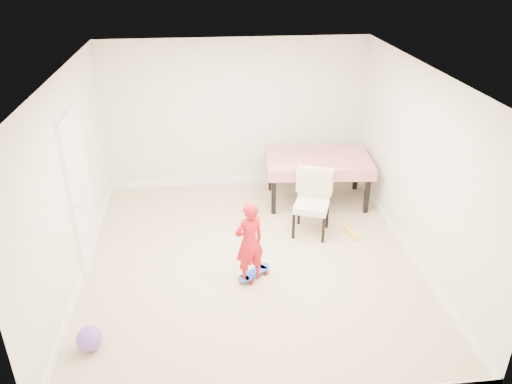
{
  "coord_description": "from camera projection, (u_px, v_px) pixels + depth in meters",
  "views": [
    {
      "loc": [
        -0.56,
        -5.76,
        3.96
      ],
      "look_at": [
        0.1,
        0.2,
        0.95
      ],
      "focal_mm": 35.0,
      "sensor_mm": 36.0,
      "label": 1
    }
  ],
  "objects": [
    {
      "name": "foam_toy",
      "position": [
        351.0,
        233.0,
        7.53
      ],
      "size": [
        0.14,
        0.4,
        0.06
      ],
      "primitive_type": "cylinder",
      "rotation": [
        1.57,
        0.0,
        0.21
      ],
      "color": "yellow",
      "rests_on": "ground"
    },
    {
      "name": "wall_front",
      "position": [
        279.0,
        298.0,
        4.17
      ],
      "size": [
        4.5,
        0.04,
        2.6
      ],
      "primitive_type": "cube",
      "color": "silver",
      "rests_on": "ground"
    },
    {
      "name": "baseboard_back",
      "position": [
        237.0,
        180.0,
        9.14
      ],
      "size": [
        4.5,
        0.02,
        0.12
      ],
      "primitive_type": "cube",
      "color": "white",
      "rests_on": "ground"
    },
    {
      "name": "baseboard_right",
      "position": [
        406.0,
        246.0,
        7.15
      ],
      "size": [
        0.02,
        5.0,
        0.12
      ],
      "primitive_type": "cube",
      "color": "white",
      "rests_on": "ground"
    },
    {
      "name": "child",
      "position": [
        249.0,
        244.0,
        6.27
      ],
      "size": [
        0.48,
        0.41,
        1.12
      ],
      "primitive_type": "imported",
      "rotation": [
        0.0,
        0.0,
        3.58
      ],
      "color": "red",
      "rests_on": "ground"
    },
    {
      "name": "ceiling",
      "position": [
        249.0,
        75.0,
        5.79
      ],
      "size": [
        4.5,
        5.0,
        0.04
      ],
      "primitive_type": "cube",
      "color": "white",
      "rests_on": "wall_back"
    },
    {
      "name": "wall_left",
      "position": [
        70.0,
        183.0,
        6.15
      ],
      "size": [
        0.04,
        5.0,
        2.6
      ],
      "primitive_type": "cube",
      "color": "silver",
      "rests_on": "ground"
    },
    {
      "name": "wall_right",
      "position": [
        418.0,
        167.0,
        6.59
      ],
      "size": [
        0.04,
        5.0,
        2.6
      ],
      "primitive_type": "cube",
      "color": "silver",
      "rests_on": "ground"
    },
    {
      "name": "skateboard",
      "position": [
        254.0,
        274.0,
        6.57
      ],
      "size": [
        0.54,
        0.49,
        0.08
      ],
      "primitive_type": null,
      "rotation": [
        0.0,
        0.0,
        0.69
      ],
      "color": "blue",
      "rests_on": "ground"
    },
    {
      "name": "dining_chair",
      "position": [
        312.0,
        204.0,
        7.38
      ],
      "size": [
        0.73,
        0.78,
        0.99
      ],
      "primitive_type": null,
      "rotation": [
        0.0,
        0.0,
        -0.37
      ],
      "color": "white",
      "rests_on": "ground"
    },
    {
      "name": "door",
      "position": [
        79.0,
        192.0,
        6.54
      ],
      "size": [
        0.11,
        0.94,
        2.11
      ],
      "primitive_type": "cube",
      "color": "white",
      "rests_on": "ground"
    },
    {
      "name": "ground",
      "position": [
        250.0,
        260.0,
        6.95
      ],
      "size": [
        5.0,
        5.0,
        0.0
      ],
      "primitive_type": "plane",
      "color": "tan",
      "rests_on": "ground"
    },
    {
      "name": "dining_table",
      "position": [
        317.0,
        179.0,
        8.37
      ],
      "size": [
        1.78,
        1.21,
        0.8
      ],
      "primitive_type": null,
      "rotation": [
        0.0,
        0.0,
        -0.08
      ],
      "color": "red",
      "rests_on": "ground"
    },
    {
      "name": "balloon",
      "position": [
        89.0,
        339.0,
        5.37
      ],
      "size": [
        0.28,
        0.28,
        0.28
      ],
      "primitive_type": "sphere",
      "color": "#7750C2",
      "rests_on": "ground"
    },
    {
      "name": "wall_back",
      "position": [
        236.0,
        115.0,
        8.57
      ],
      "size": [
        4.5,
        0.04,
        2.6
      ],
      "primitive_type": "cube",
      "color": "silver",
      "rests_on": "ground"
    },
    {
      "name": "baseboard_left",
      "position": [
        85.0,
        266.0,
        6.71
      ],
      "size": [
        0.02,
        5.0,
        0.12
      ],
      "primitive_type": "cube",
      "color": "white",
      "rests_on": "ground"
    }
  ]
}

